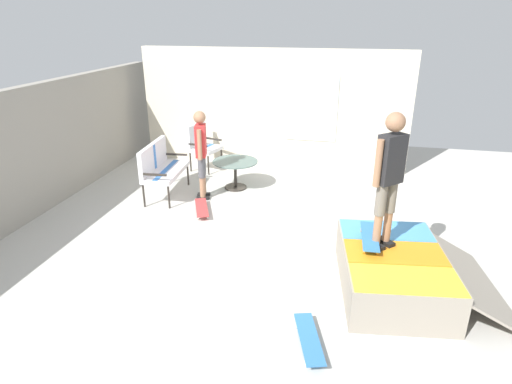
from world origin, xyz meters
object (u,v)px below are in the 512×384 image
object	(u,v)px
skate_ramp	(395,271)
skateboard_on_ramp	(370,237)
patio_bench	(160,165)
skateboard_spare	(309,339)
patio_table	(235,169)
skateboard_by_bench	(202,208)
person_skater	(389,172)
person_watching	(201,149)
patio_chair_near_house	(201,142)

from	to	relation	value
skate_ramp	skateboard_on_ramp	size ratio (longest dim) A/B	2.66
patio_bench	skateboard_spare	distance (m)	4.79
patio_bench	patio_table	bearing A→B (deg)	-62.78
patio_bench	skateboard_by_bench	size ratio (longest dim) A/B	1.58
person_skater	skateboard_by_bench	xyz separation A→B (m)	(1.53, 2.94, -1.44)
person_skater	skateboard_on_ramp	bearing A→B (deg)	72.88
skateboard_by_bench	skateboard_on_ramp	distance (m)	3.22
patio_table	skateboard_on_ramp	xyz separation A→B (m)	(-2.75, -2.52, 0.22)
skate_ramp	skateboard_by_bench	xyz separation A→B (m)	(1.66, 3.14, -0.18)
skateboard_by_bench	patio_bench	bearing A→B (deg)	59.67
patio_table	person_skater	size ratio (longest dim) A/B	0.53
patio_table	skateboard_on_ramp	world-z (taller)	skateboard_on_ramp
skate_ramp	skateboard_by_bench	distance (m)	3.56
skate_ramp	skateboard_by_bench	size ratio (longest dim) A/B	2.63
person_skater	skateboard_on_ramp	xyz separation A→B (m)	(0.04, 0.14, -0.90)
skateboard_spare	person_watching	bearing A→B (deg)	34.10
person_skater	skateboard_spare	world-z (taller)	person_skater
skate_ramp	skateboard_spare	world-z (taller)	skate_ramp
patio_chair_near_house	skate_ramp	bearing A→B (deg)	-134.92
skateboard_spare	patio_bench	bearing A→B (deg)	42.65
person_skater	skateboard_by_bench	size ratio (longest dim) A/B	2.08
patio_bench	skateboard_spare	world-z (taller)	patio_bench
skateboard_spare	patio_table	bearing A→B (deg)	24.87
patio_bench	person_skater	bearing A→B (deg)	-118.27
patio_chair_near_house	patio_table	world-z (taller)	patio_chair_near_house
patio_chair_near_house	person_skater	size ratio (longest dim) A/B	0.60
patio_bench	patio_chair_near_house	bearing A→B (deg)	-8.38
person_watching	skateboard_spare	distance (m)	4.37
patio_bench	person_skater	size ratio (longest dim) A/B	0.76
patio_chair_near_house	person_watching	distance (m)	1.73
skate_ramp	person_watching	xyz separation A→B (m)	(2.30, 3.33, 0.70)
patio_chair_near_house	skateboard_by_bench	bearing A→B (deg)	-161.04
skateboard_spare	patio_chair_near_house	bearing A→B (deg)	30.08
person_watching	person_skater	xyz separation A→B (m)	(-2.17, -3.13, 0.56)
patio_table	skateboard_on_ramp	distance (m)	3.74
skate_ramp	skateboard_by_bench	bearing A→B (deg)	62.12
skateboard_on_ramp	skate_ramp	bearing A→B (deg)	-116.81
skate_ramp	person_watching	distance (m)	4.11
patio_bench	skate_ramp	bearing A→B (deg)	-118.49
person_watching	skateboard_on_ramp	xyz separation A→B (m)	(-2.13, -2.99, -0.34)
patio_table	person_watching	distance (m)	0.96
patio_table	skateboard_spare	bearing A→B (deg)	-155.13
person_skater	patio_bench	bearing A→B (deg)	61.73
skate_ramp	skateboard_spare	size ratio (longest dim) A/B	2.60
person_watching	skate_ramp	bearing A→B (deg)	-124.65
patio_chair_near_house	skateboard_spare	size ratio (longest dim) A/B	1.24
patio_bench	person_skater	xyz separation A→B (m)	(-2.12, -3.95, 0.91)
patio_chair_near_house	person_skater	distance (m)	5.37
patio_bench	skateboard_on_ramp	xyz separation A→B (m)	(-2.08, -3.82, 0.01)
person_skater	skateboard_spare	xyz separation A→B (m)	(-1.37, 0.73, -1.44)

